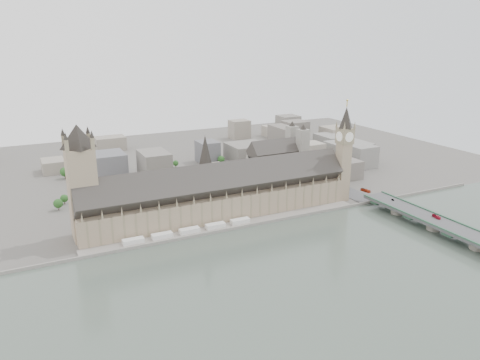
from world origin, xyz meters
name	(u,v)px	position (x,y,z in m)	size (l,w,h in m)	color
ground	(227,224)	(0.00, 0.00, 0.00)	(900.00, 900.00, 0.00)	#595651
river_thames	(337,314)	(0.00, -165.00, 0.00)	(600.00, 600.00, 0.00)	#4C5A4E
embankment_wall	(234,228)	(0.00, -15.00, 1.50)	(600.00, 1.50, 3.00)	gray
river_terrace	(231,226)	(0.00, -7.50, 1.00)	(270.00, 15.00, 2.00)	gray
terrace_tents	(189,230)	(-40.00, -7.00, 4.00)	(118.00, 7.00, 4.00)	white
palace_of_westminster	(218,195)	(0.00, 19.70, 22.71)	(265.00, 40.73, 55.44)	gray
elizabeth_tower	(344,147)	(138.00, 8.00, 58.09)	(17.00, 17.00, 107.50)	gray
victoria_tower	(82,177)	(-122.00, 26.00, 55.20)	(30.00, 30.00, 100.00)	gray
central_tower	(205,159)	(-10.00, 26.00, 57.92)	(13.00, 13.00, 48.00)	gray
westminster_bridge	(427,222)	(162.00, -87.50, 5.12)	(25.00, 325.00, 10.25)	#474749
bridge_parapets	(470,234)	(162.00, -132.00, 10.82)	(25.00, 235.00, 1.15)	#315A42
westminster_abbey	(278,162)	(110.92, 95.00, 25.08)	(68.00, 36.00, 64.00)	gray
city_skyline_inland	(152,150)	(0.00, 245.00, 19.00)	(720.00, 360.00, 38.00)	gray
park_trees	(194,199)	(-10.00, 60.00, 7.50)	(110.00, 30.00, 15.00)	#1C4819
red_bus_north	(365,191)	(158.38, -6.66, 11.87)	(2.72, 11.63, 3.24)	#A42B12
red_bus_south	(436,217)	(166.02, -93.30, 11.57)	(2.22, 9.49, 2.64)	#B2162D
car_silver	(393,200)	(165.54, -39.29, 10.89)	(1.36, 3.91, 1.29)	gray
car_approach	(341,177)	(168.21, 46.26, 10.99)	(2.09, 5.13, 1.49)	gray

